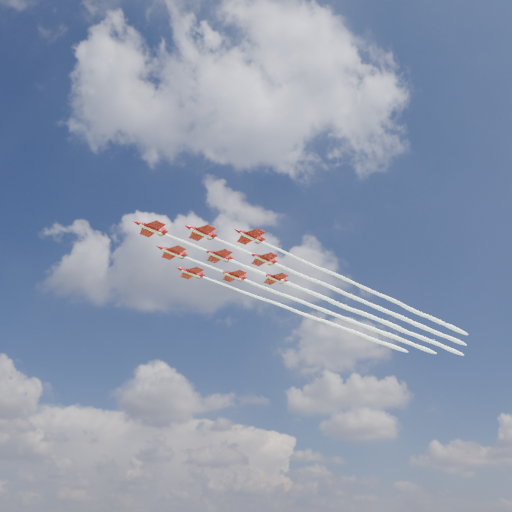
# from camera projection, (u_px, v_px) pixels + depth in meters

# --- Properties ---
(jet_lead) EXTENTS (92.68, 85.35, 2.48)m
(jet_lead) POSITION_uv_depth(u_px,v_px,m) (309.00, 292.00, 163.05)
(jet_lead) COLOR #A50910
(jet_row2_port) EXTENTS (92.68, 85.35, 2.48)m
(jet_row2_port) POSITION_uv_depth(u_px,v_px,m) (347.00, 295.00, 164.73)
(jet_row2_port) COLOR #A50910
(jet_row2_starb) EXTENTS (92.68, 85.35, 2.48)m
(jet_row2_starb) POSITION_uv_depth(u_px,v_px,m) (316.00, 307.00, 173.84)
(jet_row2_starb) COLOR #A50910
(jet_row3_port) EXTENTS (92.68, 85.35, 2.48)m
(jet_row3_port) POSITION_uv_depth(u_px,v_px,m) (385.00, 297.00, 166.41)
(jet_row3_port) COLOR #A50910
(jet_row3_centre) EXTENTS (92.68, 85.35, 2.48)m
(jet_row3_centre) POSITION_uv_depth(u_px,v_px,m) (352.00, 310.00, 175.52)
(jet_row3_centre) COLOR #A50910
(jet_row3_starb) EXTENTS (92.68, 85.35, 2.48)m
(jet_row3_starb) POSITION_uv_depth(u_px,v_px,m) (323.00, 321.00, 184.64)
(jet_row3_starb) COLOR #A50910
(jet_row4_port) EXTENTS (92.68, 85.35, 2.48)m
(jet_row4_port) POSITION_uv_depth(u_px,v_px,m) (387.00, 312.00, 177.20)
(jet_row4_port) COLOR #A50910
(jet_row4_starb) EXTENTS (92.68, 85.35, 2.48)m
(jet_row4_starb) POSITION_uv_depth(u_px,v_px,m) (357.00, 323.00, 186.31)
(jet_row4_starb) COLOR #A50910
(jet_tail) EXTENTS (92.68, 85.35, 2.48)m
(jet_tail) POSITION_uv_depth(u_px,v_px,m) (390.00, 325.00, 187.99)
(jet_tail) COLOR #A50910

